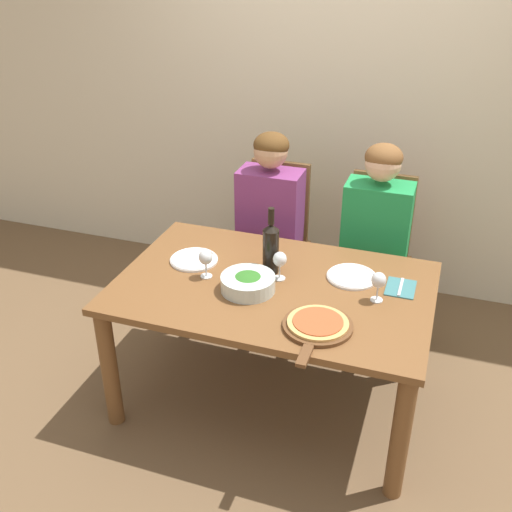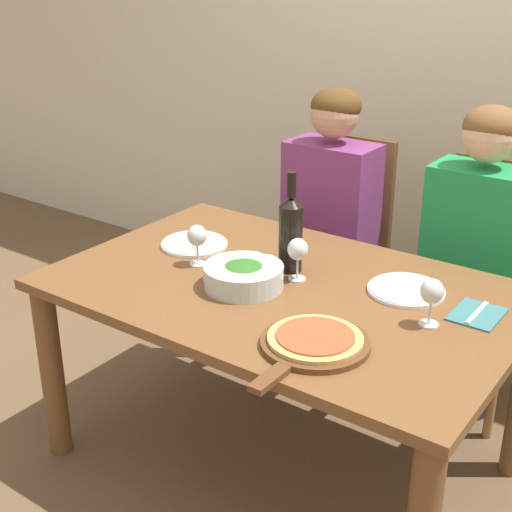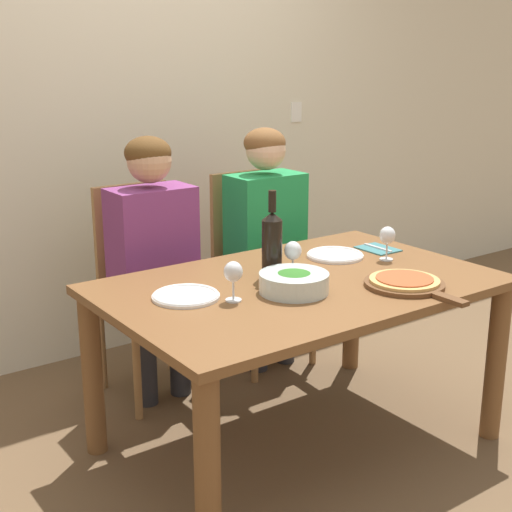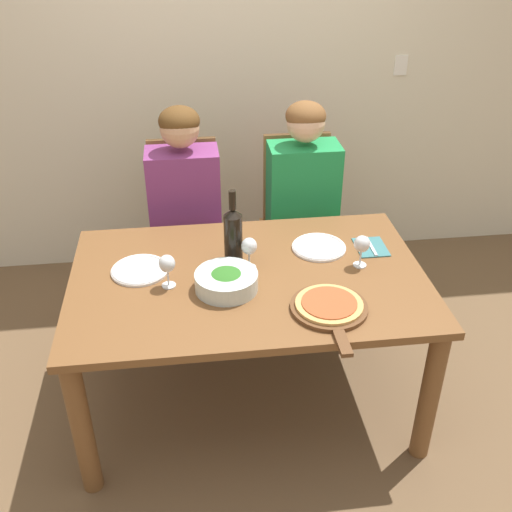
% 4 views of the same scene
% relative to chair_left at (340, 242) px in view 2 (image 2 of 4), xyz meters
% --- Properties ---
extents(ground_plane, '(40.00, 40.00, 0.00)m').
position_rel_chair_left_xyz_m(ground_plane, '(0.26, -0.85, -0.54)').
color(ground_plane, brown).
extents(back_wall, '(10.00, 0.06, 2.70)m').
position_rel_chair_left_xyz_m(back_wall, '(0.26, 0.58, 0.81)').
color(back_wall, beige).
rests_on(back_wall, ground).
extents(dining_table, '(1.55, 1.00, 0.72)m').
position_rel_chair_left_xyz_m(dining_table, '(0.26, -0.85, 0.07)').
color(dining_table, brown).
rests_on(dining_table, ground).
extents(chair_left, '(0.42, 0.42, 1.00)m').
position_rel_chair_left_xyz_m(chair_left, '(0.00, 0.00, 0.00)').
color(chair_left, '#9E7042').
rests_on(chair_left, ground).
extents(chair_right, '(0.42, 0.42, 1.00)m').
position_rel_chair_left_xyz_m(chair_right, '(0.65, 0.00, 0.00)').
color(chair_right, '#9E7042').
rests_on(chair_right, ground).
extents(person_woman, '(0.47, 0.51, 1.25)m').
position_rel_chair_left_xyz_m(person_woman, '(0.00, -0.12, 0.22)').
color(person_woman, '#28282D').
rests_on(person_woman, ground).
extents(person_man, '(0.47, 0.51, 1.25)m').
position_rel_chair_left_xyz_m(person_man, '(0.65, -0.12, 0.22)').
color(person_man, '#28282D').
rests_on(person_man, ground).
extents(wine_bottle, '(0.08, 0.08, 0.36)m').
position_rel_chair_left_xyz_m(wine_bottle, '(0.21, -0.74, 0.33)').
color(wine_bottle, black).
rests_on(wine_bottle, dining_table).
extents(broccoli_bowl, '(0.27, 0.27, 0.08)m').
position_rel_chair_left_xyz_m(broccoli_bowl, '(0.16, -0.94, 0.22)').
color(broccoli_bowl, silver).
rests_on(broccoli_bowl, dining_table).
extents(dinner_plate_left, '(0.25, 0.25, 0.02)m').
position_rel_chair_left_xyz_m(dinner_plate_left, '(-0.21, -0.76, 0.19)').
color(dinner_plate_left, white).
rests_on(dinner_plate_left, dining_table).
extents(dinner_plate_right, '(0.25, 0.25, 0.02)m').
position_rel_chair_left_xyz_m(dinner_plate_right, '(0.61, -0.67, 0.19)').
color(dinner_plate_right, white).
rests_on(dinner_plate_right, dining_table).
extents(pizza_on_board, '(0.31, 0.45, 0.04)m').
position_rel_chair_left_xyz_m(pizza_on_board, '(0.55, -1.15, 0.20)').
color(pizza_on_board, brown).
rests_on(pizza_on_board, dining_table).
extents(wine_glass_left, '(0.07, 0.07, 0.15)m').
position_rel_chair_left_xyz_m(wine_glass_left, '(-0.09, -0.89, 0.29)').
color(wine_glass_left, silver).
rests_on(wine_glass_left, dining_table).
extents(wine_glass_right, '(0.07, 0.07, 0.15)m').
position_rel_chair_left_xyz_m(wine_glass_right, '(0.76, -0.84, 0.29)').
color(wine_glass_right, silver).
rests_on(wine_glass_right, dining_table).
extents(wine_glass_centre, '(0.07, 0.07, 0.15)m').
position_rel_chair_left_xyz_m(wine_glass_centre, '(0.27, -0.79, 0.29)').
color(wine_glass_centre, silver).
rests_on(wine_glass_centre, dining_table).
extents(fork_on_napkin, '(0.14, 0.18, 0.01)m').
position_rel_chair_left_xyz_m(fork_on_napkin, '(0.86, -0.69, 0.19)').
color(fork_on_napkin, '#387075').
rests_on(fork_on_napkin, dining_table).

